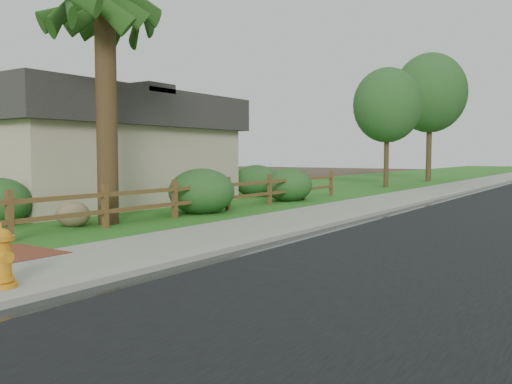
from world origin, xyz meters
The scene contains 14 objects.
ground centered at (0.00, 0.00, 0.00)m, with size 120.00×120.00×0.00m, color #3B2C20.
sidewalk centered at (-0.90, 35.00, 0.05)m, with size 2.20×90.00×0.10m, color gray.
grass_strip centered at (-2.80, 35.00, 0.03)m, with size 1.60×90.00×0.06m, color #1D601B.
lawn_near centered at (-8.00, 35.00, 0.02)m, with size 9.00×90.00×0.04m, color #1D601B.
ranch_fence centered at (-3.60, 6.40, 0.62)m, with size 0.12×16.92×1.10m.
palm_tree centered at (-4.30, 3.50, 5.52)m, with size 3.60×3.60×6.60m.
house centered at (-11.00, 7.00, 2.08)m, with size 10.60×9.60×4.05m.
fire_hydrant centered at (-0.10, -1.89, 0.48)m, with size 0.55×0.44×0.83m.
boulder centered at (-4.69, 2.73, 0.32)m, with size 0.96×0.72×0.64m, color brown.
shrub_b centered at (-3.90, 6.70, 0.69)m, with size 1.97×1.97×1.38m, color #184520.
shrub_c centered at (-3.90, 11.80, 0.64)m, with size 1.77×1.77×1.28m, color #184520.
shrub_d centered at (-6.39, 13.33, 0.67)m, with size 1.98×1.98×1.35m, color #184520.
tree_near_left centered at (-3.90, 22.02, 4.37)m, with size 3.58×3.58×6.35m.
tree_mid_left centered at (-3.90, 29.71, 5.72)m, with size 4.63×4.63×8.28m.
Camera 1 is at (6.38, -5.72, 1.80)m, focal length 38.00 mm.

